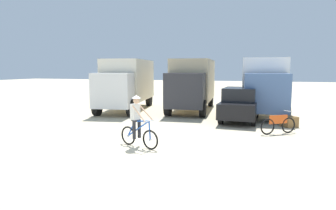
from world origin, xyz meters
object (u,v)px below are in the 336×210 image
(sedan_parked, at_px, (240,104))
(supply_crate, at_px, (289,122))
(box_truck_avon_van, at_px, (263,83))
(bicycle_spare, at_px, (278,125))
(cyclist_orange_shirt, at_px, (137,123))
(box_truck_tan_camper, at_px, (192,82))
(box_truck_cream_rv, at_px, (127,82))

(sedan_parked, bearing_deg, supply_crate, -20.69)
(box_truck_avon_van, bearing_deg, bicycle_spare, -82.46)
(sedan_parked, relative_size, bicycle_spare, 2.97)
(sedan_parked, bearing_deg, box_truck_avon_van, 69.98)
(cyclist_orange_shirt, xyz_separation_m, supply_crate, (5.30, 5.58, -0.60))
(sedan_parked, xyz_separation_m, cyclist_orange_shirt, (-2.94, -6.47, -0.04))
(box_truck_tan_camper, bearing_deg, box_truck_avon_van, -3.40)
(box_truck_cream_rv, xyz_separation_m, box_truck_avon_van, (8.65, 0.93, 0.00))
(box_truck_tan_camper, bearing_deg, supply_crate, -35.50)
(supply_crate, bearing_deg, bicycle_spare, -107.19)
(box_truck_cream_rv, xyz_separation_m, cyclist_orange_shirt, (4.64, -8.47, -1.03))
(box_truck_cream_rv, relative_size, sedan_parked, 1.66)
(box_truck_avon_van, relative_size, sedan_parked, 1.63)
(cyclist_orange_shirt, height_order, bicycle_spare, cyclist_orange_shirt)
(box_truck_tan_camper, relative_size, supply_crate, 11.23)
(box_truck_cream_rv, height_order, cyclist_orange_shirt, box_truck_cream_rv)
(sedan_parked, bearing_deg, cyclist_orange_shirt, -114.45)
(box_truck_tan_camper, xyz_separation_m, supply_crate, (5.72, -4.08, -1.62))
(sedan_parked, height_order, supply_crate, sedan_parked)
(box_truck_cream_rv, relative_size, cyclist_orange_shirt, 3.87)
(cyclist_orange_shirt, height_order, supply_crate, cyclist_orange_shirt)
(box_truck_tan_camper, bearing_deg, cyclist_orange_shirt, -87.49)
(box_truck_tan_camper, distance_m, bicycle_spare, 7.96)
(box_truck_tan_camper, xyz_separation_m, sedan_parked, (3.36, -3.19, -0.99))
(box_truck_tan_camper, xyz_separation_m, cyclist_orange_shirt, (0.42, -9.66, -1.03))
(box_truck_avon_van, bearing_deg, box_truck_cream_rv, -173.87)
(sedan_parked, distance_m, bicycle_spare, 3.26)
(bicycle_spare, relative_size, supply_crate, 2.31)
(box_truck_cream_rv, distance_m, box_truck_tan_camper, 4.38)
(box_truck_avon_van, relative_size, cyclist_orange_shirt, 3.80)
(box_truck_tan_camper, height_order, box_truck_avon_van, same)
(bicycle_spare, bearing_deg, box_truck_cream_rv, 153.54)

